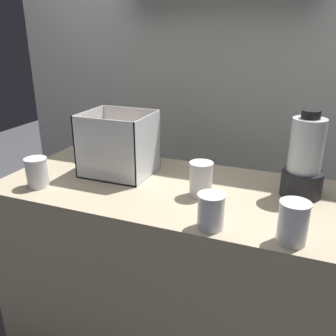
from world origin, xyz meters
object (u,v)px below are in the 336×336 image
object	(u,v)px
blender_pitcher	(304,162)
juice_cup_carrot_left	(201,181)
juice_cup_mango_right	(293,225)
carrot_display_bin	(120,154)
juice_cup_beet_far_left	(37,174)
juice_cup_carrot_middle	(211,213)

from	to	relation	value
blender_pitcher	juice_cup_carrot_left	world-z (taller)	blender_pitcher
juice_cup_carrot_left	juice_cup_mango_right	bearing A→B (deg)	-31.91
carrot_display_bin	juice_cup_beet_far_left	bearing A→B (deg)	-131.85
juice_cup_carrot_middle	blender_pitcher	bearing A→B (deg)	55.24
blender_pitcher	juice_cup_mango_right	distance (m)	0.37
carrot_display_bin	juice_cup_carrot_middle	size ratio (longest dim) A/B	2.48
blender_pitcher	juice_cup_beet_far_left	world-z (taller)	blender_pitcher
blender_pitcher	juice_cup_carrot_left	bearing A→B (deg)	-157.89
carrot_display_bin	blender_pitcher	world-z (taller)	blender_pitcher
juice_cup_carrot_middle	juice_cup_mango_right	xyz separation A→B (m)	(0.25, 0.01, 0.01)
carrot_display_bin	juice_cup_beet_far_left	world-z (taller)	carrot_display_bin
juice_cup_beet_far_left	juice_cup_carrot_left	xyz separation A→B (m)	(0.64, 0.16, 0.01)
juice_cup_beet_far_left	juice_cup_mango_right	world-z (taller)	juice_cup_mango_right
blender_pitcher	juice_cup_mango_right	bearing A→B (deg)	-91.20
juice_cup_beet_far_left	juice_cup_carrot_left	bearing A→B (deg)	14.14
juice_cup_beet_far_left	juice_cup_carrot_middle	bearing A→B (deg)	-4.76
blender_pitcher	juice_cup_carrot_middle	world-z (taller)	blender_pitcher
juice_cup_carrot_middle	juice_cup_mango_right	world-z (taller)	juice_cup_mango_right
blender_pitcher	juice_cup_carrot_middle	xyz separation A→B (m)	(-0.26, -0.37, -0.08)
juice_cup_carrot_left	blender_pitcher	bearing A→B (deg)	22.11
blender_pitcher	juice_cup_carrot_middle	size ratio (longest dim) A/B	2.83
juice_cup_mango_right	carrot_display_bin	bearing A→B (deg)	156.96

